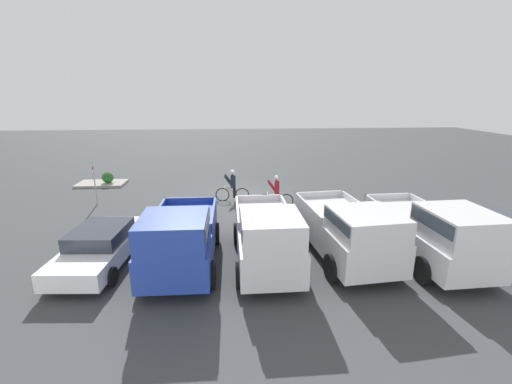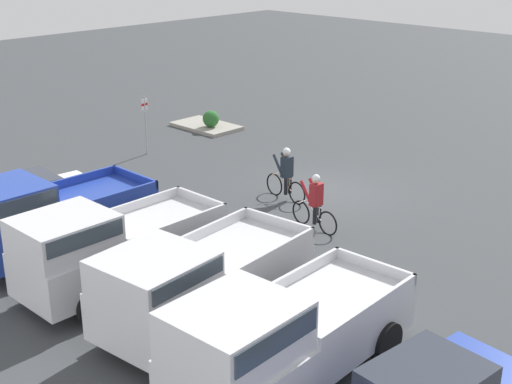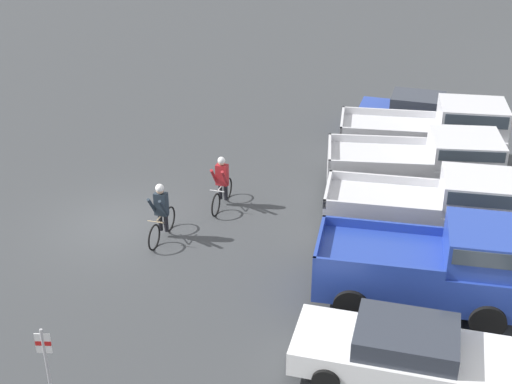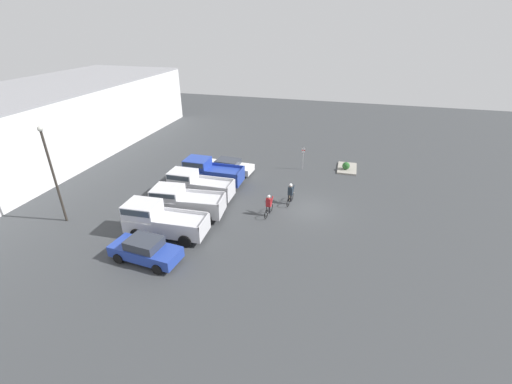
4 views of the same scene
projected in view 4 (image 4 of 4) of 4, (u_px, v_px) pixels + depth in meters
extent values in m
plane|color=#383A3D|center=(308.00, 209.00, 26.63)|extent=(80.00, 80.00, 0.00)
cube|color=silver|center=(2.00, 137.00, 31.86)|extent=(46.15, 13.59, 6.83)
cube|color=#233D9E|center=(146.00, 252.00, 20.68)|extent=(2.14, 4.49, 0.69)
cube|color=#2D333D|center=(144.00, 243.00, 20.40)|extent=(1.73, 2.10, 0.55)
cylinder|color=black|center=(118.00, 259.00, 20.55)|extent=(0.24, 0.67, 0.65)
cylinder|color=black|center=(137.00, 243.00, 21.98)|extent=(0.24, 0.67, 0.65)
cylinder|color=black|center=(157.00, 269.00, 19.66)|extent=(0.24, 0.67, 0.65)
cylinder|color=black|center=(174.00, 252.00, 21.09)|extent=(0.24, 0.67, 0.65)
cube|color=silver|center=(167.00, 224.00, 23.00)|extent=(2.25, 5.57, 0.93)
cube|color=silver|center=(142.00, 209.00, 22.91)|extent=(1.95, 2.27, 0.96)
cube|color=#333D47|center=(142.00, 207.00, 22.81)|extent=(2.01, 2.10, 0.42)
cube|color=silver|center=(175.00, 226.00, 21.67)|extent=(0.21, 3.30, 0.25)
cube|color=silver|center=(187.00, 211.00, 23.36)|extent=(0.21, 3.30, 0.25)
cube|color=silver|center=(204.00, 221.00, 22.19)|extent=(2.03, 0.16, 0.25)
cylinder|color=black|center=(137.00, 234.00, 22.65)|extent=(0.25, 0.88, 0.87)
cylinder|color=black|center=(152.00, 219.00, 24.42)|extent=(0.25, 0.88, 0.87)
cylinder|color=black|center=(185.00, 241.00, 21.97)|extent=(0.25, 0.88, 0.87)
cylinder|color=black|center=(197.00, 225.00, 23.74)|extent=(0.25, 0.88, 0.87)
cube|color=silver|center=(189.00, 205.00, 25.31)|extent=(2.57, 5.38, 1.04)
cube|color=silver|center=(167.00, 192.00, 25.15)|extent=(2.12, 2.26, 0.74)
cube|color=#333D47|center=(167.00, 190.00, 25.08)|extent=(2.16, 2.10, 0.33)
cube|color=silver|center=(197.00, 205.00, 23.97)|extent=(0.37, 3.12, 0.25)
cube|color=silver|center=(206.00, 192.00, 25.75)|extent=(0.37, 3.12, 0.25)
cube|color=silver|center=(222.00, 200.00, 24.63)|extent=(2.10, 0.28, 0.25)
cylinder|color=black|center=(163.00, 215.00, 24.86)|extent=(0.30, 0.90, 0.89)
cylinder|color=black|center=(174.00, 202.00, 26.70)|extent=(0.30, 0.90, 0.89)
cylinder|color=black|center=(206.00, 219.00, 24.36)|extent=(0.30, 0.90, 0.89)
cylinder|color=black|center=(214.00, 205.00, 26.20)|extent=(0.30, 0.90, 0.89)
cube|color=silver|center=(201.00, 189.00, 27.79)|extent=(1.93, 5.21, 1.05)
cube|color=silver|center=(183.00, 176.00, 27.72)|extent=(1.77, 2.09, 0.84)
cube|color=#333D47|center=(183.00, 174.00, 27.64)|extent=(1.82, 1.92, 0.37)
cube|color=silver|center=(209.00, 188.00, 26.47)|extent=(0.09, 3.12, 0.25)
cube|color=silver|center=(217.00, 178.00, 28.05)|extent=(0.09, 3.12, 0.25)
cube|color=silver|center=(231.00, 185.00, 26.91)|extent=(1.91, 0.09, 0.25)
cylinder|color=black|center=(179.00, 197.00, 27.56)|extent=(0.22, 0.80, 0.79)
cylinder|color=black|center=(189.00, 187.00, 29.20)|extent=(0.22, 0.80, 0.79)
cylinder|color=black|center=(216.00, 202.00, 26.81)|extent=(0.22, 0.80, 0.79)
cylinder|color=black|center=(224.00, 191.00, 28.46)|extent=(0.22, 0.80, 0.79)
cube|color=#233D9E|center=(214.00, 175.00, 30.20)|extent=(2.11, 5.08, 1.00)
cube|color=#233D9E|center=(197.00, 163.00, 30.14)|extent=(1.93, 2.04, 0.88)
cube|color=#333D47|center=(197.00, 161.00, 30.05)|extent=(1.99, 1.88, 0.39)
cube|color=#233D9E|center=(220.00, 174.00, 28.81)|extent=(0.10, 3.04, 0.25)
cube|color=#233D9E|center=(228.00, 165.00, 30.53)|extent=(0.10, 3.04, 0.25)
cube|color=#233D9E|center=(241.00, 172.00, 29.32)|extent=(2.08, 0.09, 0.25)
cylinder|color=black|center=(193.00, 182.00, 29.89)|extent=(0.23, 0.85, 0.85)
cylinder|color=black|center=(203.00, 173.00, 31.68)|extent=(0.23, 0.85, 0.85)
cylinder|color=black|center=(227.00, 187.00, 29.14)|extent=(0.23, 0.85, 0.85)
cylinder|color=black|center=(235.00, 177.00, 30.92)|extent=(0.23, 0.85, 0.85)
cube|color=white|center=(228.00, 167.00, 32.69)|extent=(2.14, 4.86, 0.57)
cube|color=#2D333D|center=(228.00, 162.00, 32.45)|extent=(1.77, 2.25, 0.47)
cylinder|color=black|center=(210.00, 171.00, 32.49)|extent=(0.22, 0.61, 0.60)
cylinder|color=black|center=(218.00, 164.00, 34.01)|extent=(0.22, 0.61, 0.60)
cylinder|color=black|center=(239.00, 175.00, 31.59)|extent=(0.22, 0.61, 0.60)
cylinder|color=black|center=(246.00, 168.00, 33.11)|extent=(0.22, 0.61, 0.60)
torus|color=black|center=(292.00, 196.00, 27.72)|extent=(0.76, 0.13, 0.76)
torus|color=black|center=(288.00, 202.00, 26.82)|extent=(0.76, 0.13, 0.76)
cylinder|color=tan|center=(290.00, 197.00, 27.19)|extent=(0.56, 0.10, 0.40)
cylinder|color=tan|center=(290.00, 195.00, 27.09)|extent=(0.60, 0.10, 0.04)
cylinder|color=tan|center=(290.00, 198.00, 27.03)|extent=(0.04, 0.04, 0.37)
cylinder|color=tan|center=(292.00, 192.00, 27.42)|extent=(0.07, 0.46, 0.02)
cylinder|color=black|center=(289.00, 198.00, 27.15)|extent=(0.13, 0.13, 0.56)
cylinder|color=black|center=(291.00, 198.00, 27.09)|extent=(0.13, 0.13, 0.56)
cube|color=#1E2833|center=(290.00, 191.00, 26.88)|extent=(0.28, 0.38, 0.67)
cylinder|color=#1E2833|center=(289.00, 189.00, 27.12)|extent=(0.54, 0.15, 0.72)
cylinder|color=#1E2833|center=(293.00, 190.00, 27.01)|extent=(0.54, 0.15, 0.72)
sphere|color=tan|center=(291.00, 186.00, 26.70)|extent=(0.22, 0.22, 0.22)
sphere|color=silver|center=(291.00, 185.00, 26.68)|extent=(0.25, 0.25, 0.25)
torus|color=black|center=(271.00, 207.00, 26.12)|extent=(0.73, 0.13, 0.73)
torus|color=black|center=(266.00, 214.00, 25.20)|extent=(0.73, 0.13, 0.73)
cylinder|color=white|center=(269.00, 209.00, 25.58)|extent=(0.58, 0.10, 0.39)
cylinder|color=white|center=(269.00, 206.00, 25.49)|extent=(0.61, 0.10, 0.04)
cylinder|color=white|center=(268.00, 210.00, 25.42)|extent=(0.04, 0.04, 0.36)
cylinder|color=white|center=(271.00, 203.00, 25.82)|extent=(0.07, 0.46, 0.02)
cylinder|color=black|center=(267.00, 210.00, 25.53)|extent=(0.13, 0.13, 0.54)
cylinder|color=black|center=(269.00, 210.00, 25.48)|extent=(0.13, 0.13, 0.54)
cube|color=maroon|center=(269.00, 202.00, 25.28)|extent=(0.28, 0.38, 0.66)
cylinder|color=maroon|center=(267.00, 201.00, 25.52)|extent=(0.55, 0.15, 0.71)
cylinder|color=maroon|center=(272.00, 201.00, 25.41)|extent=(0.55, 0.15, 0.71)
sphere|color=tan|center=(269.00, 197.00, 25.11)|extent=(0.21, 0.21, 0.21)
sphere|color=silver|center=(269.00, 196.00, 25.08)|extent=(0.23, 0.23, 0.23)
cylinder|color=#9E9EA3|center=(303.00, 158.00, 33.09)|extent=(0.06, 0.06, 2.30)
cube|color=white|center=(304.00, 150.00, 32.72)|extent=(0.06, 0.30, 0.45)
cube|color=red|center=(304.00, 150.00, 32.72)|extent=(0.07, 0.30, 0.10)
cylinder|color=#2D2823|center=(55.00, 179.00, 23.54)|extent=(0.16, 0.16, 6.76)
sphere|color=#B2B2A8|center=(40.00, 129.00, 21.95)|extent=(0.36, 0.36, 0.36)
cube|color=gray|center=(347.00, 168.00, 33.64)|extent=(2.95, 1.80, 0.15)
sphere|color=#286028|center=(346.00, 166.00, 33.09)|extent=(0.72, 0.72, 0.72)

